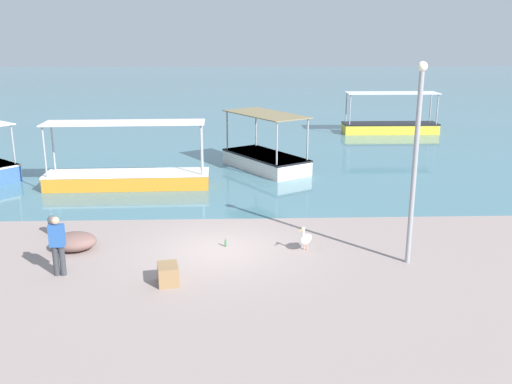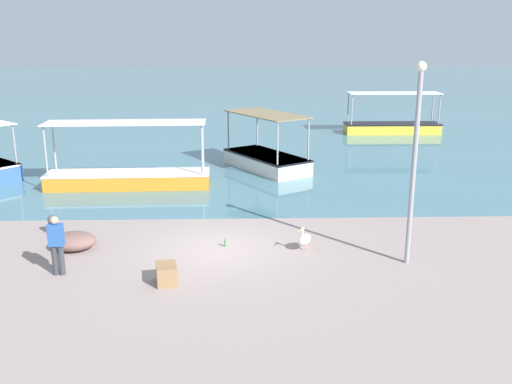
% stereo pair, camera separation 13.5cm
% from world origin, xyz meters
% --- Properties ---
extents(ground, '(120.00, 120.00, 0.00)m').
position_xyz_m(ground, '(0.00, 0.00, 0.00)').
color(ground, gray).
extents(harbor_water, '(110.00, 90.00, 0.00)m').
position_xyz_m(harbor_water, '(0.00, 48.00, 0.00)').
color(harbor_water, teal).
rests_on(harbor_water, ground).
extents(fishing_boat_near_left, '(6.96, 1.77, 2.82)m').
position_xyz_m(fishing_boat_near_left, '(-4.10, 7.41, 0.54)').
color(fishing_boat_near_left, orange).
rests_on(fishing_boat_near_left, harbor_water).
extents(fishing_boat_near_right, '(4.24, 5.07, 2.70)m').
position_xyz_m(fishing_boat_near_right, '(1.97, 10.57, 0.54)').
color(fishing_boat_near_right, white).
rests_on(fishing_boat_near_right, harbor_water).
extents(fishing_boat_outer, '(6.17, 1.71, 2.65)m').
position_xyz_m(fishing_boat_outer, '(10.66, 20.41, 0.52)').
color(fishing_boat_outer, gold).
rests_on(fishing_boat_outer, harbor_water).
extents(pelican, '(0.58, 0.71, 0.80)m').
position_xyz_m(pelican, '(2.64, -0.12, 0.38)').
color(pelican, '#E0997A').
rests_on(pelican, ground).
extents(lamp_post, '(0.28, 0.28, 5.72)m').
position_xyz_m(lamp_post, '(5.50, -1.15, 3.22)').
color(lamp_post, gray).
rests_on(lamp_post, ground).
extents(mooring_bollard, '(0.31, 0.31, 0.65)m').
position_xyz_m(mooring_bollard, '(-5.53, 1.62, 0.34)').
color(mooring_bollard, '#47474C').
rests_on(mooring_bollard, ground).
extents(fisherman_standing, '(0.40, 0.23, 1.69)m').
position_xyz_m(fisherman_standing, '(-4.33, -1.71, 0.91)').
color(fisherman_standing, '#34373B').
rests_on(fisherman_standing, ground).
extents(net_pile, '(1.34, 1.14, 0.54)m').
position_xyz_m(net_pile, '(-4.43, 0.16, 0.27)').
color(net_pile, brown).
rests_on(net_pile, ground).
extents(cargo_crate, '(0.65, 0.81, 0.52)m').
position_xyz_m(cargo_crate, '(-1.29, -2.35, 0.26)').
color(cargo_crate, olive).
rests_on(cargo_crate, ground).
extents(glass_bottle, '(0.07, 0.07, 0.27)m').
position_xyz_m(glass_bottle, '(0.19, 0.28, 0.11)').
color(glass_bottle, '#3F7F4C').
rests_on(glass_bottle, ground).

